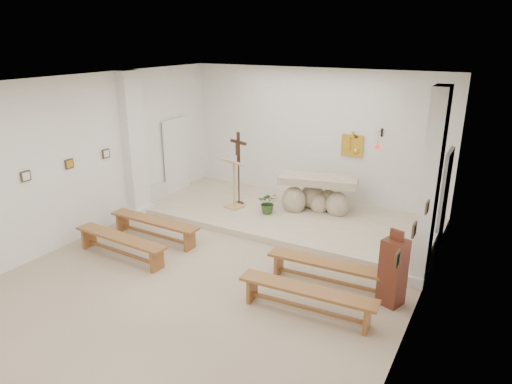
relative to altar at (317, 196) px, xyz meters
The scene contains 27 objects.
ground 4.09m from the altar, 97.63° to the right, with size 7.00×10.00×0.00m, color #C5AA8E.
wall_left 5.83m from the altar, 135.04° to the right, with size 0.02×10.00×3.50m, color white.
wall_right 5.14m from the altar, 53.74° to the right, with size 0.02×10.00×3.50m, color white.
wall_back 1.65m from the altar, 119.16° to the left, with size 7.00×0.02×3.50m, color white.
ceiling 5.03m from the altar, 97.63° to the right, with size 7.00×10.00×0.02m, color silver.
sanctuary_platform 0.87m from the altar, 135.86° to the right, with size 6.98×3.00×0.15m, color beige.
pilaster_left 4.57m from the altar, 152.63° to the right, with size 0.26×0.55×3.50m, color white.
pilaster_right 3.69m from the altar, 35.56° to the right, with size 0.26×0.55×3.50m, color white.
gold_wall_relief 1.55m from the altar, 61.40° to the left, with size 0.55×0.04×0.55m, color gold.
sanctuary_lamp 1.90m from the altar, 29.47° to the left, with size 0.11×0.36×0.44m.
station_frame_left_front 6.39m from the altar, 129.73° to the right, with size 0.03×0.20×0.20m, color #40311C.
station_frame_left_mid 5.67m from the altar, 136.36° to the right, with size 0.03×0.20×0.20m, color #40311C.
station_frame_left_rear 5.05m from the altar, 144.85° to the right, with size 0.03×0.20×0.20m, color #40311C.
station_frame_right_front 5.77m from the altar, 58.72° to the right, with size 0.03×0.20×0.20m, color #40311C.
station_frame_right_mid 4.96m from the altar, 52.53° to the right, with size 0.03×0.20×0.20m, color #40311C.
station_frame_right_rear 4.24m from the altar, 43.93° to the right, with size 0.03×0.20×0.20m, color #40311C.
radiator_left 4.19m from the altar, 161.56° to the right, with size 0.10×0.85×0.52m, color silver.
radiator_right 3.19m from the altar, 24.60° to the right, with size 0.10×0.85×0.52m, color silver.
altar is the anchor object (origin of this frame).
lectern 2.07m from the altar, 156.42° to the right, with size 0.52×0.47×1.28m.
crucifix_stand 2.10m from the altar, 163.93° to the right, with size 0.55×0.25×1.87m.
potted_plant 1.21m from the altar, 141.44° to the right, with size 0.49×0.43×0.55m, color #2B4F1F.
donation_pedestal 3.96m from the altar, 49.72° to the right, with size 0.45×0.45×1.33m.
bench_left_front 3.96m from the altar, 130.16° to the right, with size 2.25×0.41×0.47m.
bench_right_front 3.36m from the altar, 64.04° to the right, with size 2.26×0.48×0.47m.
bench_left_second 4.76m from the altar, 122.42° to the right, with size 2.26×0.46×0.47m.
bench_right_second 4.28m from the altar, 69.88° to the right, with size 2.26×0.49×0.47m.
Camera 1 is at (4.38, -5.87, 4.24)m, focal length 32.00 mm.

